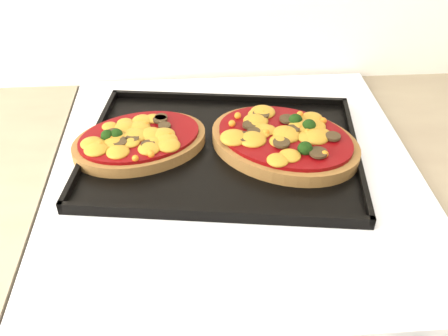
{
  "coord_description": "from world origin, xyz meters",
  "views": [
    {
      "loc": [
        -0.06,
        1.05,
        1.4
      ],
      "look_at": [
        -0.02,
        1.67,
        0.92
      ],
      "focal_mm": 40.0,
      "sensor_mm": 36.0,
      "label": 1
    }
  ],
  "objects_px": {
    "stove": "(232,326)",
    "pizza_right": "(284,140)",
    "pizza_left": "(140,139)",
    "baking_tray": "(222,149)"
  },
  "relations": [
    {
      "from": "pizza_left",
      "to": "pizza_right",
      "type": "height_order",
      "value": "pizza_right"
    },
    {
      "from": "stove",
      "to": "pizza_right",
      "type": "bearing_deg",
      "value": 12.13
    },
    {
      "from": "stove",
      "to": "pizza_left",
      "type": "xyz_separation_m",
      "value": [
        -0.16,
        0.04,
        0.48
      ]
    },
    {
      "from": "pizza_left",
      "to": "pizza_right",
      "type": "relative_size",
      "value": 0.88
    },
    {
      "from": "baking_tray",
      "to": "pizza_right",
      "type": "distance_m",
      "value": 0.1
    },
    {
      "from": "baking_tray",
      "to": "pizza_right",
      "type": "bearing_deg",
      "value": 5.07
    },
    {
      "from": "stove",
      "to": "baking_tray",
      "type": "relative_size",
      "value": 2.04
    },
    {
      "from": "stove",
      "to": "pizza_left",
      "type": "bearing_deg",
      "value": 166.14
    },
    {
      "from": "stove",
      "to": "baking_tray",
      "type": "bearing_deg",
      "value": 131.82
    },
    {
      "from": "stove",
      "to": "baking_tray",
      "type": "distance_m",
      "value": 0.47
    }
  ]
}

